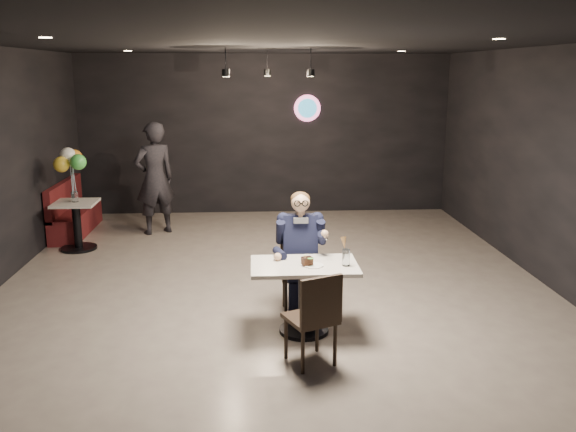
{
  "coord_description": "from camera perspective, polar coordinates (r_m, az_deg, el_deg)",
  "views": [
    {
      "loc": [
        -0.26,
        -7.13,
        2.69
      ],
      "look_at": [
        0.13,
        -0.57,
        1.12
      ],
      "focal_mm": 38.0,
      "sensor_mm": 36.0,
      "label": 1
    }
  ],
  "objects": [
    {
      "name": "side_table",
      "position": [
        9.87,
        -19.13,
        -0.78
      ],
      "size": [
        0.62,
        0.62,
        0.78
      ],
      "primitive_type": "cube",
      "color": "silver",
      "rests_on": "floor"
    },
    {
      "name": "floor",
      "position": [
        7.63,
        -1.25,
        -7.22
      ],
      "size": [
        9.0,
        9.0,
        0.0
      ],
      "primitive_type": "plane",
      "color": "gray",
      "rests_on": "ground"
    },
    {
      "name": "mint_leaf",
      "position": [
        6.17,
        2.14,
        -3.99
      ],
      "size": [
        0.07,
        0.04,
        0.01
      ],
      "primitive_type": "ellipsoid",
      "color": "#34852B",
      "rests_on": "cake_slice"
    },
    {
      "name": "wall_sign",
      "position": [
        11.67,
        1.82,
        10.05
      ],
      "size": [
        0.5,
        0.06,
        0.5
      ],
      "primitive_type": null,
      "color": "pink",
      "rests_on": "floor"
    },
    {
      "name": "sundae_glass",
      "position": [
        6.24,
        5.45,
        -3.89
      ],
      "size": [
        0.08,
        0.08,
        0.17
      ],
      "primitive_type": "cylinder",
      "color": "silver",
      "rests_on": "main_table"
    },
    {
      "name": "chair_far",
      "position": [
        6.91,
        1.12,
        -5.4
      ],
      "size": [
        0.42,
        0.46,
        0.92
      ],
      "primitive_type": "cube",
      "color": "black",
      "rests_on": "floor"
    },
    {
      "name": "booth_bench",
      "position": [
        10.88,
        -19.3,
        0.75
      ],
      "size": [
        0.44,
        1.77,
        0.88
      ],
      "primitive_type": "cube",
      "color": "#4C1210",
      "rests_on": "floor"
    },
    {
      "name": "seated_man",
      "position": [
        6.83,
        1.13,
        -3.34
      ],
      "size": [
        0.6,
        0.8,
        1.44
      ],
      "primitive_type": "cube",
      "color": "black",
      "rests_on": "floor"
    },
    {
      "name": "chair_near",
      "position": [
        5.75,
        2.11,
        -9.38
      ],
      "size": [
        0.57,
        0.59,
        0.92
      ],
      "primitive_type": "cube",
      "rotation": [
        0.0,
        0.0,
        0.41
      ],
      "color": "black",
      "rests_on": "floor"
    },
    {
      "name": "balloon_vase",
      "position": [
        9.78,
        -19.33,
        1.71
      ],
      "size": [
        0.1,
        0.1,
        0.16
      ],
      "primitive_type": "cylinder",
      "color": "silver",
      "rests_on": "side_table"
    },
    {
      "name": "dessert_plate",
      "position": [
        6.24,
        2.41,
        -4.64
      ],
      "size": [
        0.21,
        0.21,
        0.01
      ],
      "primitive_type": "cylinder",
      "color": "white",
      "rests_on": "main_table"
    },
    {
      "name": "wafer_cone",
      "position": [
        6.2,
        5.27,
        -2.52
      ],
      "size": [
        0.07,
        0.07,
        0.12
      ],
      "primitive_type": "cone",
      "rotation": [
        0.0,
        0.0,
        0.26
      ],
      "color": "tan",
      "rests_on": "sundae_glass"
    },
    {
      "name": "pendant_lights",
      "position": [
        9.14,
        -1.85,
        14.63
      ],
      "size": [
        1.4,
        1.2,
        0.36
      ],
      "primitive_type": "cube",
      "color": "black",
      "rests_on": "floor"
    },
    {
      "name": "passerby",
      "position": [
        10.41,
        -12.37,
        3.45
      ],
      "size": [
        0.82,
        0.73,
        1.88
      ],
      "primitive_type": "imported",
      "rotation": [
        0.0,
        0.0,
        3.65
      ],
      "color": "black",
      "rests_on": "floor"
    },
    {
      "name": "cake_slice",
      "position": [
        6.23,
        1.81,
        -4.25
      ],
      "size": [
        0.12,
        0.11,
        0.07
      ],
      "primitive_type": "cube",
      "rotation": [
        0.0,
        0.0,
        0.35
      ],
      "color": "black",
      "rests_on": "dessert_plate"
    },
    {
      "name": "main_table",
      "position": [
        6.42,
        1.51,
        -7.71
      ],
      "size": [
        1.1,
        0.7,
        0.75
      ],
      "primitive_type": "cube",
      "color": "silver",
      "rests_on": "floor"
    },
    {
      "name": "balloon_bunch",
      "position": [
        9.71,
        -19.52,
        4.18
      ],
      "size": [
        0.43,
        0.43,
        0.71
      ],
      "primitive_type": "cube",
      "color": "gold",
      "rests_on": "balloon_vase"
    }
  ]
}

